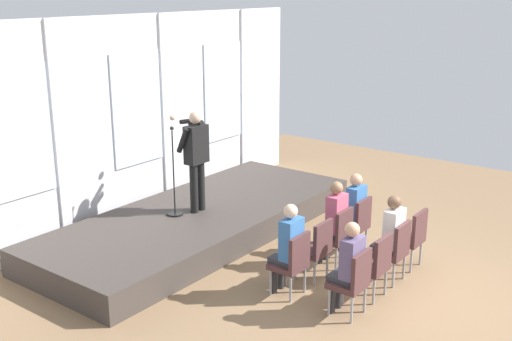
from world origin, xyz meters
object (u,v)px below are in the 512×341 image
at_px(mic_stand, 174,196).
at_px(chair_r1_c3, 412,235).
at_px(speaker, 196,154).
at_px(chair_r1_c0, 353,279).
at_px(audience_r1_c2, 390,234).
at_px(chair_r1_c1, 375,263).
at_px(chair_r0_c3, 357,222).
at_px(audience_r0_c0, 288,245).
at_px(audience_r1_c0, 348,264).
at_px(chair_r1_c2, 394,248).
at_px(audience_r0_c3, 353,209).
at_px(chair_r0_c1, 316,246).
at_px(audience_r0_c2, 334,219).
at_px(chair_r0_c0, 293,261).
at_px(chair_r0_c2, 338,233).

bearing_deg(mic_stand, chair_r1_c3, -69.73).
distance_m(speaker, chair_r1_c0, 3.78).
bearing_deg(audience_r1_c2, chair_r1_c1, -172.71).
relative_size(chair_r1_c1, chair_r1_c3, 1.00).
bearing_deg(chair_r0_c3, speaker, 111.01).
height_order(audience_r0_c0, audience_r1_c0, audience_r0_c0).
xyz_separation_m(audience_r1_c0, chair_r1_c1, (0.63, -0.08, -0.20)).
height_order(mic_stand, chair_r1_c2, mic_stand).
xyz_separation_m(chair_r0_c3, chair_r1_c1, (-1.25, -0.95, 0.00)).
xyz_separation_m(chair_r1_c0, chair_r1_c3, (1.88, 0.00, 0.00)).
height_order(audience_r0_c3, chair_r1_c2, audience_r0_c3).
relative_size(speaker, chair_r1_c0, 1.88).
relative_size(chair_r0_c3, audience_r1_c0, 0.71).
xyz_separation_m(audience_r0_c0, audience_r1_c2, (1.25, -0.95, -0.01)).
relative_size(chair_r0_c1, audience_r0_c2, 0.69).
relative_size(chair_r1_c1, audience_r1_c2, 0.70).
height_order(chair_r0_c1, chair_r1_c2, same).
relative_size(audience_r0_c0, chair_r1_c1, 1.45).
relative_size(mic_stand, audience_r0_c2, 1.13).
bearing_deg(chair_r1_c0, chair_r0_c0, 90.00).
relative_size(speaker, chair_r1_c1, 1.88).
xyz_separation_m(chair_r0_c0, audience_r0_c2, (1.25, 0.08, 0.22)).
relative_size(chair_r0_c0, chair_r1_c0, 1.00).
xyz_separation_m(audience_r0_c2, audience_r0_c3, (0.63, 0.00, -0.01)).
height_order(audience_r0_c0, chair_r0_c3, audience_r0_c0).
xyz_separation_m(speaker, chair_r1_c1, (-0.26, -3.55, -0.94)).
bearing_deg(audience_r1_c2, chair_r1_c3, -7.29).
distance_m(chair_r0_c1, chair_r1_c3, 1.58).
distance_m(audience_r1_c0, chair_r1_c1, 0.66).
bearing_deg(chair_r1_c0, chair_r0_c2, 37.26).
bearing_deg(chair_r1_c3, audience_r1_c0, 177.52).
distance_m(audience_r0_c0, chair_r1_c1, 1.23).
bearing_deg(mic_stand, audience_r1_c0, -97.93).
bearing_deg(audience_r1_c0, mic_stand, 82.07).
xyz_separation_m(mic_stand, audience_r0_c0, (-0.51, -2.69, -0.03)).
relative_size(chair_r0_c2, audience_r1_c2, 0.70).
bearing_deg(chair_r0_c3, chair_r1_c1, -142.74).
bearing_deg(chair_r1_c0, speaker, 76.02).
relative_size(speaker, audience_r0_c0, 1.30).
bearing_deg(chair_r1_c1, audience_r0_c2, 58.74).
distance_m(speaker, chair_r1_c2, 3.69).
bearing_deg(audience_r0_c2, chair_r1_c0, -140.53).
distance_m(audience_r0_c0, audience_r0_c2, 1.25).
bearing_deg(chair_r0_c2, audience_r0_c3, 7.27).
bearing_deg(chair_r0_c2, audience_r1_c0, -145.17).
distance_m(chair_r0_c0, chair_r1_c1, 1.14).
bearing_deg(audience_r0_c0, chair_r1_c1, -58.75).
bearing_deg(chair_r0_c3, audience_r1_c2, -125.66).
xyz_separation_m(mic_stand, chair_r1_c0, (-0.51, -3.72, -0.25)).
xyz_separation_m(chair_r0_c1, chair_r1_c1, (0.00, -0.95, 0.00)).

